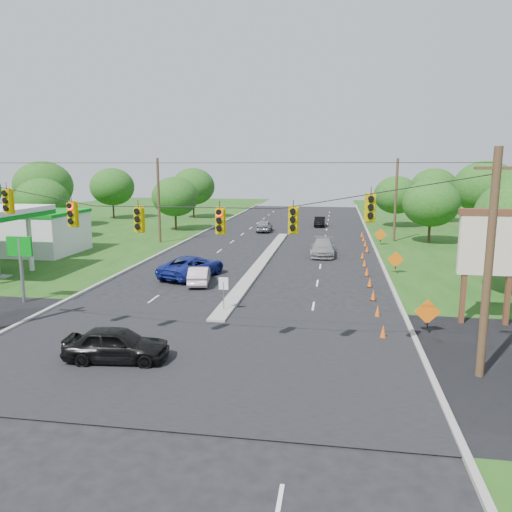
% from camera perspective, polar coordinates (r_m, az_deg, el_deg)
% --- Properties ---
extents(ground, '(160.00, 160.00, 0.00)m').
position_cam_1_polar(ground, '(23.26, -7.03, -10.65)').
color(ground, black).
rests_on(ground, ground).
extents(cross_street, '(160.00, 14.00, 0.02)m').
position_cam_1_polar(cross_street, '(23.26, -7.03, -10.65)').
color(cross_street, black).
rests_on(cross_street, ground).
extents(curb_left, '(0.25, 110.00, 0.16)m').
position_cam_1_polar(curb_left, '(54.01, -8.50, 1.43)').
color(curb_left, gray).
rests_on(curb_left, ground).
extents(curb_right, '(0.25, 110.00, 0.16)m').
position_cam_1_polar(curb_right, '(51.64, 13.39, 0.85)').
color(curb_right, gray).
rests_on(curb_right, ground).
extents(median, '(1.00, 34.00, 0.18)m').
position_cam_1_polar(median, '(43.09, 0.74, -0.74)').
color(median, gray).
rests_on(median, ground).
extents(median_sign, '(0.55, 0.06, 2.05)m').
position_cam_1_polar(median_sign, '(28.37, -3.73, -3.62)').
color(median_sign, gray).
rests_on(median_sign, ground).
extents(signal_span, '(25.60, 0.32, 9.00)m').
position_cam_1_polar(signal_span, '(21.05, -8.22, 1.12)').
color(signal_span, '#422D1C').
rests_on(signal_span, ground).
extents(utility_pole_far_left, '(0.28, 0.28, 9.00)m').
position_cam_1_polar(utility_pole_far_left, '(54.28, -11.06, 6.18)').
color(utility_pole_far_left, '#422D1C').
rests_on(utility_pole_far_left, ground).
extents(utility_pole_far_right, '(0.28, 0.28, 9.00)m').
position_cam_1_polar(utility_pole_far_right, '(56.30, 15.68, 6.13)').
color(utility_pole_far_right, '#422D1C').
rests_on(utility_pole_far_right, ground).
extents(gas_station, '(18.40, 19.70, 5.20)m').
position_cam_1_polar(gas_station, '(51.08, -26.67, 2.84)').
color(gas_station, white).
rests_on(gas_station, ground).
extents(pylon_sign, '(5.90, 2.30, 6.12)m').
position_cam_1_polar(pylon_sign, '(28.53, 25.58, 0.66)').
color(pylon_sign, '#59331E').
rests_on(pylon_sign, ground).
extents(cone_0, '(0.32, 0.32, 0.70)m').
position_cam_1_polar(cone_0, '(25.23, 14.33, -8.36)').
color(cone_0, '#E65513').
rests_on(cone_0, ground).
extents(cone_1, '(0.32, 0.32, 0.70)m').
position_cam_1_polar(cone_1, '(28.56, 13.73, -6.12)').
color(cone_1, '#E65513').
rests_on(cone_1, ground).
extents(cone_2, '(0.32, 0.32, 0.70)m').
position_cam_1_polar(cone_2, '(31.92, 13.25, -4.35)').
color(cone_2, '#E65513').
rests_on(cone_2, ground).
extents(cone_3, '(0.32, 0.32, 0.70)m').
position_cam_1_polar(cone_3, '(35.31, 12.87, -2.91)').
color(cone_3, '#E65513').
rests_on(cone_3, ground).
extents(cone_4, '(0.32, 0.32, 0.70)m').
position_cam_1_polar(cone_4, '(38.72, 12.56, -1.73)').
color(cone_4, '#E65513').
rests_on(cone_4, ground).
extents(cone_5, '(0.32, 0.32, 0.70)m').
position_cam_1_polar(cone_5, '(42.15, 12.29, -0.74)').
color(cone_5, '#E65513').
rests_on(cone_5, ground).
extents(cone_6, '(0.32, 0.32, 0.70)m').
position_cam_1_polar(cone_6, '(45.59, 12.07, 0.10)').
color(cone_6, '#E65513').
rests_on(cone_6, ground).
extents(cone_7, '(0.32, 0.32, 0.70)m').
position_cam_1_polar(cone_7, '(49.06, 12.58, 0.80)').
color(cone_7, '#E65513').
rests_on(cone_7, ground).
extents(cone_8, '(0.32, 0.32, 0.70)m').
position_cam_1_polar(cone_8, '(52.51, 12.37, 1.43)').
color(cone_8, '#E65513').
rests_on(cone_8, ground).
extents(cone_9, '(0.32, 0.32, 0.70)m').
position_cam_1_polar(cone_9, '(55.97, 12.18, 1.98)').
color(cone_9, '#E65513').
rests_on(cone_9, ground).
extents(cone_10, '(0.32, 0.32, 0.70)m').
position_cam_1_polar(cone_10, '(59.43, 12.02, 2.47)').
color(cone_10, '#E65513').
rests_on(cone_10, ground).
extents(work_sign_0, '(1.27, 0.58, 1.37)m').
position_cam_1_polar(work_sign_0, '(26.26, 19.00, -6.17)').
color(work_sign_0, black).
rests_on(work_sign_0, ground).
extents(work_sign_1, '(1.27, 0.58, 1.37)m').
position_cam_1_polar(work_sign_1, '(39.75, 15.67, -0.47)').
color(work_sign_1, black).
rests_on(work_sign_1, ground).
extents(work_sign_2, '(1.27, 0.58, 1.37)m').
position_cam_1_polar(work_sign_2, '(53.51, 14.04, 2.33)').
color(work_sign_2, black).
rests_on(work_sign_2, ground).
extents(tree_2, '(5.88, 5.88, 6.86)m').
position_cam_1_polar(tree_2, '(60.29, -23.25, 5.78)').
color(tree_2, black).
rests_on(tree_2, ground).
extents(tree_3, '(7.56, 7.56, 8.82)m').
position_cam_1_polar(tree_3, '(71.87, -23.13, 7.39)').
color(tree_3, black).
rests_on(tree_3, ground).
extents(tree_4, '(6.72, 6.72, 7.84)m').
position_cam_1_polar(tree_4, '(80.52, -16.10, 7.61)').
color(tree_4, black).
rests_on(tree_4, ground).
extents(tree_5, '(5.88, 5.88, 6.86)m').
position_cam_1_polar(tree_5, '(64.21, -9.23, 6.71)').
color(tree_5, black).
rests_on(tree_5, ground).
extents(tree_6, '(6.72, 6.72, 7.84)m').
position_cam_1_polar(tree_6, '(79.07, -7.20, 7.89)').
color(tree_6, black).
rests_on(tree_6, ground).
extents(tree_9, '(5.88, 5.88, 6.86)m').
position_cam_1_polar(tree_9, '(55.83, 19.37, 5.73)').
color(tree_9, black).
rests_on(tree_9, ground).
extents(tree_10, '(7.56, 7.56, 8.82)m').
position_cam_1_polar(tree_10, '(67.27, 24.72, 7.13)').
color(tree_10, black).
rests_on(tree_10, ground).
extents(tree_11, '(6.72, 6.72, 7.84)m').
position_cam_1_polar(tree_11, '(77.14, 19.65, 7.31)').
color(tree_11, black).
rests_on(tree_11, ground).
extents(tree_12, '(5.88, 5.88, 6.86)m').
position_cam_1_polar(tree_12, '(69.37, 15.74, 6.73)').
color(tree_12, black).
rests_on(tree_12, ground).
extents(black_sedan, '(4.61, 2.23, 1.52)m').
position_cam_1_polar(black_sedan, '(22.44, -15.64, -9.71)').
color(black_sedan, black).
rests_on(black_sedan, ground).
extents(white_sedan, '(2.03, 4.05, 1.28)m').
position_cam_1_polar(white_sedan, '(35.39, -6.50, -2.21)').
color(white_sedan, silver).
rests_on(white_sedan, ground).
extents(blue_pickup, '(4.48, 6.43, 1.63)m').
position_cam_1_polar(blue_pickup, '(37.63, -7.31, -1.19)').
color(blue_pickup, navy).
rests_on(blue_pickup, ground).
extents(silver_car_far, '(2.21, 5.33, 1.54)m').
position_cam_1_polar(silver_car_far, '(46.55, 7.63, 0.97)').
color(silver_car_far, gray).
rests_on(silver_car_far, ground).
extents(silver_car_oncoming, '(1.93, 4.49, 1.51)m').
position_cam_1_polar(silver_car_oncoming, '(62.88, 0.96, 3.49)').
color(silver_car_oncoming, slate).
rests_on(silver_car_oncoming, ground).
extents(dark_car_receding, '(1.42, 4.02, 1.32)m').
position_cam_1_polar(dark_car_receding, '(68.73, 7.30, 3.92)').
color(dark_car_receding, black).
rests_on(dark_car_receding, ground).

